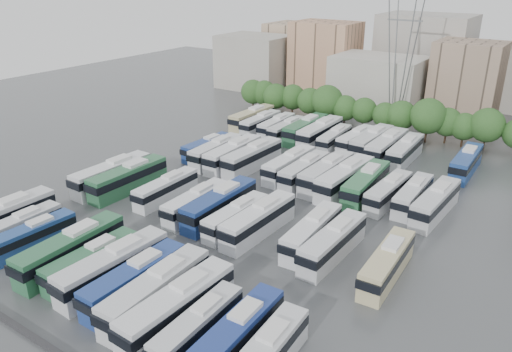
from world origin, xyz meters
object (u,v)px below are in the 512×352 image
Objects in this scene: bus_r1_s10 at (312,232)px; bus_r2_s3 at (233,154)px; bus_r3_s2 at (277,126)px; bus_r3_s8 at (372,142)px; bus_r1_s11 at (333,242)px; bus_r2_s9 at (345,178)px; bus_r0_s6 at (113,266)px; bus_r1_s1 at (128,178)px; bus_r3_s6 at (334,138)px; bus_r0_s5 at (91,261)px; bus_r3_s5 at (320,132)px; electricity_pylon at (403,33)px; bus_r2_s10 at (366,184)px; bus_r1_s3 at (166,188)px; bus_r2_s7 at (304,171)px; bus_r1_s0 at (112,174)px; bus_r1_s5 at (196,202)px; bus_r0_s2 at (31,237)px; bus_r2_s6 at (289,165)px; bus_r2_s12 at (413,195)px; bus_r3_s3 at (287,129)px; bus_r1_s7 at (236,217)px; bus_r0_s11 at (236,336)px; bus_r3_s7 at (355,139)px; bus_r2_s1 at (207,147)px; bus_r1_s13 at (387,263)px; bus_r3_s0 at (252,118)px; bus_r1_s6 at (220,204)px; bus_r3_s1 at (261,123)px; bus_r0_s8 at (157,291)px; bus_r2_s8 at (326,173)px; bus_r0_s4 at (71,249)px; bus_r0_s9 at (178,306)px; bus_r0_s7 at (135,280)px; bus_r0_s0 at (3,217)px; bus_r3_s10 at (405,151)px; bus_r2_s11 at (388,192)px; bus_r2_s13 at (435,202)px; bus_r1_s8 at (259,220)px; bus_r0_s1 at (19,228)px.

bus_r2_s3 reaches higher than bus_r1_s10.
bus_r3_s8 is (19.64, 0.55, 0.29)m from bus_r3_s2.
bus_r2_s9 is at bearing 112.04° from bus_r1_s11.
bus_r0_s6 is 23.78m from bus_r1_s1.
bus_r0_s5 is at bearing -96.07° from bus_r3_s6.
bus_r3_s5 is at bearing -175.60° from bus_r3_s8.
bus_r2_s10 is (9.46, -37.97, -16.65)m from electricity_pylon.
bus_r1_s1 reaches higher than bus_r2_s10.
bus_r1_s3 is at bearing -103.82° from electricity_pylon.
bus_r3_s5 reaches higher than bus_r2_s7.
bus_r1_s0 reaches higher than bus_r1_s5.
electricity_pylon is 2.45× the size of bus_r2_s9.
bus_r2_s7 is (16.63, 35.44, 0.20)m from bus_r0_s2.
bus_r2_s6 is at bearing 85.61° from bus_r0_s5.
bus_r1_s5 is 29.73m from bus_r2_s12.
bus_r3_s3 is at bearing 89.01° from bus_r2_s3.
bus_r3_s8 is at bearing 70.08° from bus_r2_s6.
bus_r2_s7 is (-0.14, 17.98, 0.17)m from bus_r1_s7.
bus_r3_s7 is (-13.24, 54.73, -0.11)m from bus_r0_s11.
bus_r1_s11 reaches higher than bus_r1_s3.
bus_r1_s5 is 1.04× the size of bus_r2_s1.
bus_r1_s13 reaches higher than bus_r3_s7.
bus_r2_s7 is 30.06m from bus_r3_s0.
bus_r1_s6 reaches higher than bus_r3_s1.
bus_r0_s8 is 35.98m from bus_r2_s8.
bus_r2_s1 is (-20.10, -37.83, -16.98)m from electricity_pylon.
bus_r2_s3 reaches higher than bus_r0_s8.
bus_r0_s6 is 17.05m from bus_r1_s7.
bus_r0_s4 is 13.28m from bus_r0_s8.
bus_r0_s2 is at bearing -68.99° from bus_r1_s0.
electricity_pylon is 27.33m from bus_r3_s6.
bus_r0_s9 is 1.04× the size of bus_r3_s0.
bus_r3_s2 is (-16.46, 52.89, -0.15)m from bus_r0_s7.
bus_r3_s1 is (-13.44, 52.61, 0.04)m from bus_r0_s5.
bus_r0_s0 reaches higher than bus_r0_s5.
bus_r0_s8 is 42.55m from bus_r2_s1.
bus_r1_s1 reaches higher than bus_r3_s1.
bus_r3_s10 is at bearing 88.49° from bus_r0_s9.
bus_r0_s6 is 1.17× the size of bus_r1_s3.
bus_r3_s0 is 19.88m from bus_r3_s6.
bus_r0_s9 is 1.14× the size of bus_r2_s11.
bus_r3_s3 is at bearing 114.87° from bus_r0_s11.
bus_r1_s3 is 0.89× the size of bus_r2_s13.
bus_r0_s5 is 0.89× the size of bus_r1_s8.
bus_r0_s6 is at bearing -95.48° from bus_r3_s8.
electricity_pylon is 2.86× the size of bus_r1_s13.
bus_r0_s1 is 33.14m from bus_r0_s11.
electricity_pylon is 41.24m from bus_r2_s6.
bus_r0_s0 is 3.45m from bus_r0_s1.
bus_r0_s2 is 0.93× the size of bus_r1_s13.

